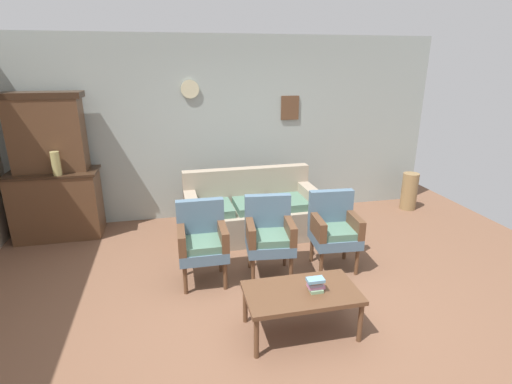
% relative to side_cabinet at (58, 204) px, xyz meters
% --- Properties ---
extents(ground_plane, '(7.68, 7.68, 0.00)m').
position_rel_side_cabinet_xyz_m(ground_plane, '(2.49, -2.25, -0.47)').
color(ground_plane, brown).
extents(wall_back_with_decor, '(6.40, 0.09, 2.70)m').
position_rel_side_cabinet_xyz_m(wall_back_with_decor, '(2.50, 0.38, 0.89)').
color(wall_back_with_decor, '#939E99').
rests_on(wall_back_with_decor, ground).
extents(side_cabinet, '(1.16, 0.55, 0.93)m').
position_rel_side_cabinet_xyz_m(side_cabinet, '(0.00, 0.00, 0.00)').
color(side_cabinet, brown).
rests_on(side_cabinet, ground).
extents(cabinet_upper_hutch, '(0.99, 0.38, 1.03)m').
position_rel_side_cabinet_xyz_m(cabinet_upper_hutch, '(0.00, 0.08, 0.98)').
color(cabinet_upper_hutch, brown).
rests_on(cabinet_upper_hutch, side_cabinet).
extents(vase_on_cabinet, '(0.11, 0.11, 0.31)m').
position_rel_side_cabinet_xyz_m(vase_on_cabinet, '(0.12, -0.19, 0.62)').
color(vase_on_cabinet, tan).
rests_on(vase_on_cabinet, side_cabinet).
extents(floral_couch, '(1.82, 0.84, 0.90)m').
position_rel_side_cabinet_xyz_m(floral_couch, '(2.60, -0.53, -0.14)').
color(floral_couch, gray).
rests_on(floral_couch, ground).
extents(armchair_near_cabinet, '(0.52, 0.49, 0.90)m').
position_rel_side_cabinet_xyz_m(armchair_near_cabinet, '(1.84, -1.60, 0.03)').
color(armchair_near_cabinet, slate).
rests_on(armchair_near_cabinet, ground).
extents(armchair_row_middle, '(0.57, 0.54, 0.90)m').
position_rel_side_cabinet_xyz_m(armchair_row_middle, '(2.59, -1.60, 0.03)').
color(armchair_row_middle, slate).
rests_on(armchair_row_middle, ground).
extents(armchair_by_doorway, '(0.55, 0.53, 0.90)m').
position_rel_side_cabinet_xyz_m(armchair_by_doorway, '(3.36, -1.61, 0.03)').
color(armchair_by_doorway, slate).
rests_on(armchair_by_doorway, ground).
extents(coffee_table, '(1.00, 0.56, 0.42)m').
position_rel_side_cabinet_xyz_m(coffee_table, '(2.61, -2.67, -0.09)').
color(coffee_table, brown).
rests_on(coffee_table, ground).
extents(book_stack_on_table, '(0.16, 0.11, 0.13)m').
position_rel_side_cabinet_xyz_m(book_stack_on_table, '(2.72, -2.70, 0.02)').
color(book_stack_on_table, '#7EA579').
rests_on(book_stack_on_table, coffee_table).
extents(floor_vase_by_wall, '(0.25, 0.25, 0.61)m').
position_rel_side_cabinet_xyz_m(floor_vase_by_wall, '(5.34, -0.10, -0.16)').
color(floor_vase_by_wall, olive).
rests_on(floor_vase_by_wall, ground).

